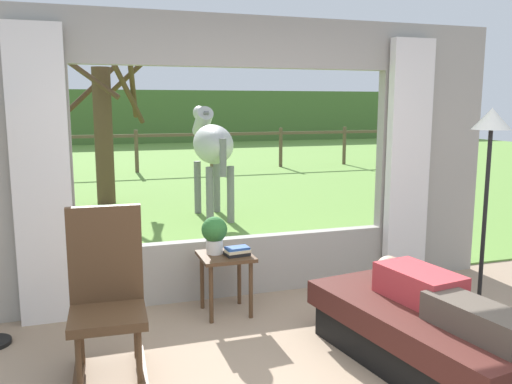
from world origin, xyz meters
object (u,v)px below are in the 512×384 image
at_px(horse, 212,145).
at_px(pasture_tree, 106,127).
at_px(side_table, 226,265).
at_px(book_stack, 237,251).
at_px(floor_lamp_right, 490,148).
at_px(recliner_sofa, 430,335).
at_px(reclining_person, 437,295).
at_px(potted_plant, 214,233).
at_px(rocking_chair, 107,295).

bearing_deg(horse, pasture_tree, 130.49).
bearing_deg(side_table, horse, 78.04).
xyz_separation_m(book_stack, floor_lamp_right, (2.06, -0.53, 0.86)).
xyz_separation_m(side_table, horse, (0.82, 3.85, 0.73)).
bearing_deg(horse, side_table, -102.10).
distance_m(recliner_sofa, book_stack, 1.66).
xyz_separation_m(reclining_person, side_table, (-1.08, 1.39, -0.10)).
xyz_separation_m(potted_plant, floor_lamp_right, (2.23, -0.65, 0.71)).
height_order(rocking_chair, potted_plant, rocking_chair).
bearing_deg(recliner_sofa, reclining_person, -98.70).
height_order(reclining_person, rocking_chair, rocking_chair).
height_order(recliner_sofa, floor_lamp_right, floor_lamp_right).
bearing_deg(horse, reclining_person, -87.22).
bearing_deg(potted_plant, rocking_chair, -138.39).
height_order(potted_plant, pasture_tree, pasture_tree).
relative_size(rocking_chair, pasture_tree, 0.43).
distance_m(recliner_sofa, horse, 5.28).
relative_size(recliner_sofa, floor_lamp_right, 1.04).
height_order(potted_plant, book_stack, potted_plant).
distance_m(rocking_chair, horse, 5.00).
relative_size(reclining_person, potted_plant, 4.49).
distance_m(horse, pasture_tree, 2.30).
height_order(recliner_sofa, potted_plant, potted_plant).
xyz_separation_m(recliner_sofa, potted_plant, (-1.16, 1.40, 0.48)).
xyz_separation_m(reclining_person, horse, (-0.27, 5.24, 0.63)).
bearing_deg(rocking_chair, reclining_person, -13.91).
xyz_separation_m(reclining_person, rocking_chair, (-2.09, 0.63, 0.02)).
bearing_deg(reclining_person, pasture_tree, 95.45).
bearing_deg(pasture_tree, reclining_person, -75.85).
xyz_separation_m(potted_plant, pasture_tree, (-0.60, 5.53, 0.68)).
xyz_separation_m(side_table, floor_lamp_right, (2.15, -0.59, 0.99)).
xyz_separation_m(rocking_chair, floor_lamp_right, (3.16, 0.17, 0.87)).
height_order(side_table, potted_plant, potted_plant).
relative_size(rocking_chair, side_table, 2.15).
distance_m(rocking_chair, pasture_tree, 6.42).
relative_size(recliner_sofa, side_table, 3.49).
distance_m(rocking_chair, floor_lamp_right, 3.28).
distance_m(potted_plant, book_stack, 0.25).
distance_m(potted_plant, horse, 3.92).
distance_m(book_stack, pasture_tree, 5.76).
height_order(reclining_person, book_stack, reclining_person).
bearing_deg(reclining_person, potted_plant, 119.98).
height_order(reclining_person, floor_lamp_right, floor_lamp_right).
xyz_separation_m(side_table, book_stack, (0.09, -0.06, 0.13)).
height_order(recliner_sofa, side_table, side_table).
xyz_separation_m(rocking_chair, pasture_tree, (0.33, 6.35, 0.84)).
height_order(recliner_sofa, pasture_tree, pasture_tree).
bearing_deg(floor_lamp_right, pasture_tree, 114.58).
relative_size(recliner_sofa, rocking_chair, 1.62).
distance_m(side_table, potted_plant, 0.29).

